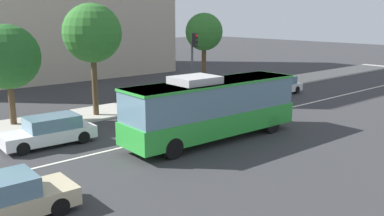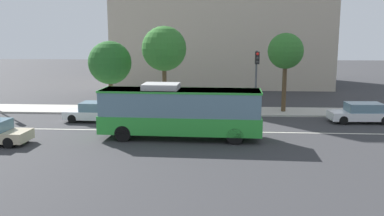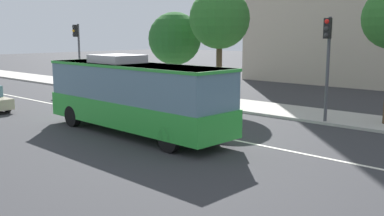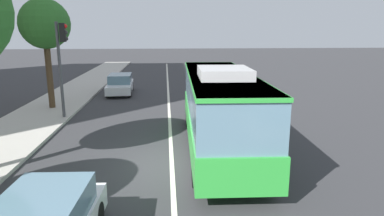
# 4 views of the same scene
# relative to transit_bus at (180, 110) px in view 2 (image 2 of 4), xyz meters

# --- Properties ---
(ground_plane) EXTENTS (160.00, 160.00, 0.00)m
(ground_plane) POSITION_rel_transit_bus_xyz_m (-1.61, 1.96, -1.81)
(ground_plane) COLOR #333335
(sidewalk_kerb) EXTENTS (80.00, 3.67, 0.14)m
(sidewalk_kerb) POSITION_rel_transit_bus_xyz_m (-1.61, 9.23, -1.74)
(sidewalk_kerb) COLOR #B2ADA3
(sidewalk_kerb) RESTS_ON ground_plane
(lane_centre_line) EXTENTS (76.00, 0.16, 0.01)m
(lane_centre_line) POSITION_rel_transit_bus_xyz_m (-1.61, 1.96, -1.80)
(lane_centre_line) COLOR silver
(lane_centre_line) RESTS_ON ground_plane
(transit_bus) EXTENTS (10.08, 2.83, 3.46)m
(transit_bus) POSITION_rel_transit_bus_xyz_m (0.00, 0.00, 0.00)
(transit_bus) COLOR green
(transit_bus) RESTS_ON ground_plane
(sedan_white) EXTENTS (4.57, 1.99, 1.46)m
(sedan_white) POSITION_rel_transit_bus_xyz_m (12.98, 5.63, -1.09)
(sedan_white) COLOR white
(sedan_white) RESTS_ON ground_plane
(sedan_white_ahead) EXTENTS (4.58, 2.00, 1.46)m
(sedan_white_ahead) POSITION_rel_transit_bus_xyz_m (-6.75, 4.74, -1.09)
(sedan_white_ahead) COLOR white
(sedan_white_ahead) RESTS_ON ground_plane
(traffic_light_near_corner) EXTENTS (0.35, 0.62, 5.20)m
(traffic_light_near_corner) POSITION_rel_transit_bus_xyz_m (5.35, 7.56, 1.75)
(traffic_light_near_corner) COLOR #47474C
(traffic_light_near_corner) RESTS_ON ground_plane
(street_tree_kerbside_left) EXTENTS (3.66, 3.66, 7.14)m
(street_tree_kerbside_left) POSITION_rel_transit_bus_xyz_m (-2.10, 8.59, 3.47)
(street_tree_kerbside_left) COLOR #4C3823
(street_tree_kerbside_left) RESTS_ON ground_plane
(street_tree_kerbside_centre) EXTENTS (3.68, 3.68, 5.92)m
(street_tree_kerbside_centre) POSITION_rel_transit_bus_xyz_m (-6.91, 9.65, 2.25)
(street_tree_kerbside_centre) COLOR #4C3823
(street_tree_kerbside_centre) RESTS_ON ground_plane
(street_tree_kerbside_right) EXTENTS (2.91, 2.91, 6.59)m
(street_tree_kerbside_right) POSITION_rel_transit_bus_xyz_m (7.79, 9.11, 3.26)
(street_tree_kerbside_right) COLOR #4C3823
(street_tree_kerbside_right) RESTS_ON ground_plane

